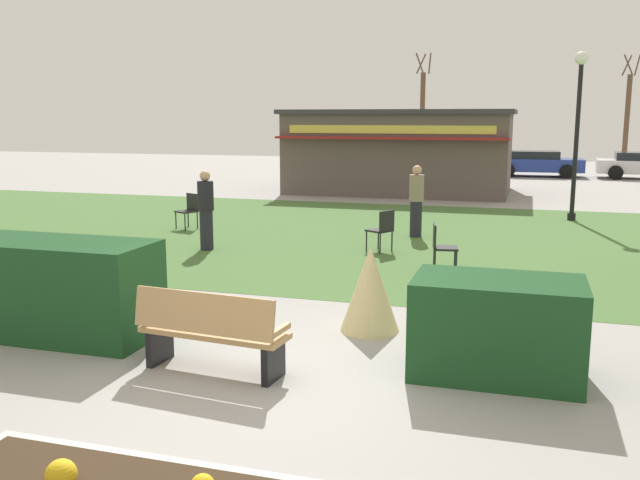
# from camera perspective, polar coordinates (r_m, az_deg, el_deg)

# --- Properties ---
(ground_plane) EXTENTS (80.00, 80.00, 0.00)m
(ground_plane) POSITION_cam_1_polar(r_m,az_deg,el_deg) (7.66, -4.02, -11.36)
(ground_plane) COLOR #999691
(lawn_patch) EXTENTS (36.00, 12.00, 0.01)m
(lawn_patch) POSITION_cam_1_polar(r_m,az_deg,el_deg) (16.33, 7.53, 0.22)
(lawn_patch) COLOR #446B33
(lawn_patch) RESTS_ON ground_plane
(park_bench) EXTENTS (1.74, 0.68, 0.95)m
(park_bench) POSITION_cam_1_polar(r_m,az_deg,el_deg) (7.72, -9.04, -7.48)
(park_bench) COLOR tan
(park_bench) RESTS_ON ground_plane
(hedge_left) EXTENTS (2.62, 1.10, 1.25)m
(hedge_left) POSITION_cam_1_polar(r_m,az_deg,el_deg) (9.50, -21.07, -3.79)
(hedge_left) COLOR #19421E
(hedge_left) RESTS_ON ground_plane
(hedge_right) EXTENTS (1.82, 1.10, 1.08)m
(hedge_right) POSITION_cam_1_polar(r_m,az_deg,el_deg) (7.81, 14.46, -7.03)
(hedge_right) COLOR #19421E
(hedge_right) RESTS_ON ground_plane
(ornamental_grass_behind_left) EXTENTS (0.79, 0.79, 1.14)m
(ornamental_grass_behind_left) POSITION_cam_1_polar(r_m,az_deg,el_deg) (9.11, 4.18, -4.07)
(ornamental_grass_behind_left) COLOR #D1BC7F
(ornamental_grass_behind_left) RESTS_ON ground_plane
(ornamental_grass_behind_right) EXTENTS (0.68, 0.68, 0.93)m
(ornamental_grass_behind_right) POSITION_cam_1_polar(r_m,az_deg,el_deg) (9.76, -15.75, -4.10)
(ornamental_grass_behind_right) COLOR #D1BC7F
(ornamental_grass_behind_right) RESTS_ON ground_plane
(lamppost_far) EXTENTS (0.36, 0.36, 4.51)m
(lamppost_far) POSITION_cam_1_polar(r_m,az_deg,el_deg) (19.93, 20.59, 9.58)
(lamppost_far) COLOR black
(lamppost_far) RESTS_ON ground_plane
(trash_bin) EXTENTS (0.52, 0.52, 0.92)m
(trash_bin) POSITION_cam_1_polar(r_m,az_deg,el_deg) (9.69, -17.66, -4.32)
(trash_bin) COLOR #2D4233
(trash_bin) RESTS_ON ground_plane
(food_kiosk) EXTENTS (8.25, 5.44, 3.05)m
(food_kiosk) POSITION_cam_1_polar(r_m,az_deg,el_deg) (26.33, 6.73, 7.35)
(food_kiosk) COLOR #594C47
(food_kiosk) RESTS_ON ground_plane
(cafe_chair_east) EXTENTS (0.59, 0.59, 0.89)m
(cafe_chair_east) POSITION_cam_1_polar(r_m,az_deg,el_deg) (17.72, -10.79, 2.62)
(cafe_chair_east) COLOR black
(cafe_chair_east) RESTS_ON ground_plane
(cafe_chair_center) EXTENTS (0.60, 0.60, 0.89)m
(cafe_chair_center) POSITION_cam_1_polar(r_m,az_deg,el_deg) (14.44, 5.21, 1.06)
(cafe_chair_center) COLOR black
(cafe_chair_center) RESTS_ON ground_plane
(cafe_chair_north) EXTENTS (0.51, 0.51, 0.89)m
(cafe_chair_north) POSITION_cam_1_polar(r_m,az_deg,el_deg) (12.71, 9.94, -0.30)
(cafe_chair_north) COLOR black
(cafe_chair_north) RESTS_ON ground_plane
(person_strolling) EXTENTS (0.34, 0.34, 1.69)m
(person_strolling) POSITION_cam_1_polar(r_m,az_deg,el_deg) (16.34, 7.98, 3.25)
(person_strolling) COLOR #23232D
(person_strolling) RESTS_ON ground_plane
(person_standing) EXTENTS (0.34, 0.34, 1.69)m
(person_standing) POSITION_cam_1_polar(r_m,az_deg,el_deg) (14.78, -9.43, 2.48)
(person_standing) COLOR #23232D
(person_standing) RESTS_ON ground_plane
(parked_car_west_slot) EXTENTS (4.31, 2.28, 1.20)m
(parked_car_west_slot) POSITION_cam_1_polar(r_m,az_deg,el_deg) (34.76, 8.81, 6.50)
(parked_car_west_slot) COLOR maroon
(parked_car_west_slot) RESTS_ON ground_plane
(parked_car_center_slot) EXTENTS (4.25, 2.15, 1.20)m
(parked_car_center_slot) POSITION_cam_1_polar(r_m,az_deg,el_deg) (34.42, 17.44, 6.12)
(parked_car_center_slot) COLOR navy
(parked_car_center_slot) RESTS_ON ground_plane
(tree_right_bg) EXTENTS (0.91, 0.96, 6.29)m
(tree_right_bg) POSITION_cam_1_polar(r_m,az_deg,el_deg) (39.95, 8.46, 10.05)
(tree_right_bg) COLOR brown
(tree_right_bg) RESTS_ON ground_plane
(tree_center_bg) EXTENTS (0.91, 0.96, 6.15)m
(tree_center_bg) POSITION_cam_1_polar(r_m,az_deg,el_deg) (42.46, 24.07, 9.19)
(tree_center_bg) COLOR brown
(tree_center_bg) RESTS_ON ground_plane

